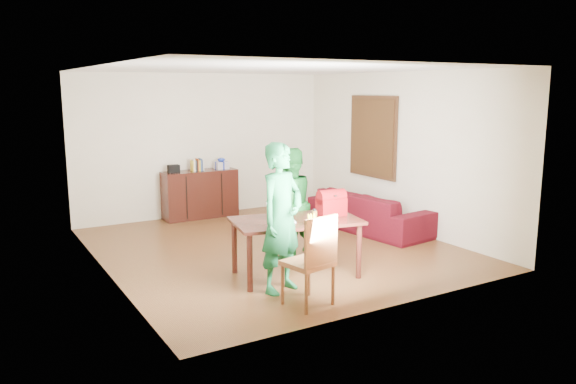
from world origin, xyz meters
TOP-DOWN VIEW (x-y plane):
  - room at (0.01, 0.13)m, footprint 5.20×5.70m
  - table at (-0.38, -1.28)m, footprint 1.76×1.20m
  - chair at (-0.78, -2.23)m, footprint 0.56×0.54m
  - person_near at (-0.82, -1.67)m, footprint 0.77×0.63m
  - person_far at (-0.05, -0.56)m, footprint 0.87×0.73m
  - laptop at (-0.61, -1.31)m, footprint 0.38×0.32m
  - bananas at (-0.39, -1.67)m, footprint 0.17×0.12m
  - bottle at (-0.32, -1.63)m, footprint 0.07×0.07m
  - red_bag at (0.14, -1.33)m, footprint 0.39×0.24m
  - sofa at (1.95, 0.11)m, footprint 1.17×2.37m

SIDE VIEW (x-z plane):
  - chair at x=-0.78m, z-range -0.22..0.84m
  - sofa at x=1.95m, z-range 0.00..0.66m
  - table at x=-0.38m, z-range 0.28..1.04m
  - bananas at x=-0.39m, z-range 0.76..0.82m
  - person_far at x=-0.05m, z-range 0.00..1.60m
  - laptop at x=-0.61m, z-range 0.69..0.92m
  - bottle at x=-0.32m, z-range 0.76..0.95m
  - red_bag at x=0.14m, z-range 0.76..1.03m
  - person_near at x=-0.82m, z-range 0.00..1.81m
  - room at x=0.01m, z-range -0.14..2.76m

